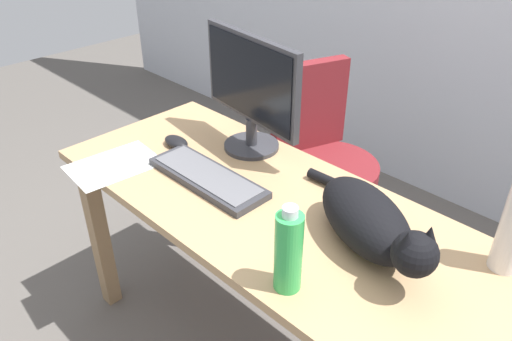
{
  "coord_description": "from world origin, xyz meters",
  "views": [
    {
      "loc": [
        0.86,
        -0.91,
        1.63
      ],
      "look_at": [
        -0.08,
        0.03,
        0.8
      ],
      "focal_mm": 34.87,
      "sensor_mm": 36.0,
      "label": 1
    }
  ],
  "objects_px": {
    "computer_mouse": "(176,142)",
    "water_bottle": "(288,251)",
    "monitor": "(251,90)",
    "cat": "(370,221)",
    "office_chair": "(321,182)",
    "keyboard": "(207,177)"
  },
  "relations": [
    {
      "from": "keyboard",
      "to": "water_bottle",
      "type": "height_order",
      "value": "water_bottle"
    },
    {
      "from": "computer_mouse",
      "to": "water_bottle",
      "type": "bearing_deg",
      "value": -17.73
    },
    {
      "from": "keyboard",
      "to": "computer_mouse",
      "type": "height_order",
      "value": "computer_mouse"
    },
    {
      "from": "computer_mouse",
      "to": "water_bottle",
      "type": "height_order",
      "value": "water_bottle"
    },
    {
      "from": "office_chair",
      "to": "water_bottle",
      "type": "distance_m",
      "value": 1.13
    },
    {
      "from": "cat",
      "to": "computer_mouse",
      "type": "bearing_deg",
      "value": -178.33
    },
    {
      "from": "keyboard",
      "to": "computer_mouse",
      "type": "distance_m",
      "value": 0.27
    },
    {
      "from": "office_chair",
      "to": "cat",
      "type": "xyz_separation_m",
      "value": [
        0.61,
        -0.6,
        0.43
      ]
    },
    {
      "from": "cat",
      "to": "water_bottle",
      "type": "relative_size",
      "value": 2.34
    },
    {
      "from": "monitor",
      "to": "computer_mouse",
      "type": "height_order",
      "value": "monitor"
    },
    {
      "from": "computer_mouse",
      "to": "water_bottle",
      "type": "relative_size",
      "value": 0.46
    },
    {
      "from": "monitor",
      "to": "cat",
      "type": "relative_size",
      "value": 0.86
    },
    {
      "from": "keyboard",
      "to": "cat",
      "type": "relative_size",
      "value": 0.79
    },
    {
      "from": "office_chair",
      "to": "cat",
      "type": "relative_size",
      "value": 1.65
    },
    {
      "from": "keyboard",
      "to": "cat",
      "type": "xyz_separation_m",
      "value": [
        0.55,
        0.1,
        0.07
      ]
    },
    {
      "from": "monitor",
      "to": "water_bottle",
      "type": "relative_size",
      "value": 2.02
    },
    {
      "from": "keyboard",
      "to": "cat",
      "type": "bearing_deg",
      "value": 9.8
    },
    {
      "from": "keyboard",
      "to": "cat",
      "type": "distance_m",
      "value": 0.56
    },
    {
      "from": "office_chair",
      "to": "keyboard",
      "type": "xyz_separation_m",
      "value": [
        0.06,
        -0.7,
        0.36
      ]
    },
    {
      "from": "computer_mouse",
      "to": "keyboard",
      "type": "bearing_deg",
      "value": -15.46
    },
    {
      "from": "office_chair",
      "to": "water_bottle",
      "type": "xyz_separation_m",
      "value": [
        0.56,
        -0.87,
        0.46
      ]
    },
    {
      "from": "cat",
      "to": "water_bottle",
      "type": "height_order",
      "value": "water_bottle"
    }
  ]
}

